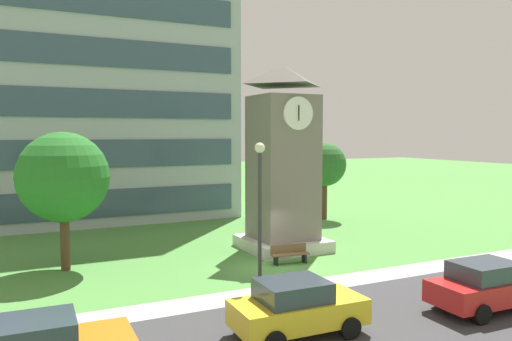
{
  "coord_description": "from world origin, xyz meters",
  "views": [
    {
      "loc": [
        -10.49,
        -19.62,
        6.07
      ],
      "look_at": [
        1.06,
        4.18,
        4.12
      ],
      "focal_mm": 35.1,
      "sensor_mm": 36.0,
      "label": 1
    }
  ],
  "objects_px": {
    "clock_tower": "(283,169)",
    "park_bench": "(290,254)",
    "parked_car_yellow": "(297,307)",
    "parked_car_red": "(488,285)",
    "tree_streetside": "(325,165)",
    "street_lamp": "(260,205)",
    "tree_near_tower": "(63,177)"
  },
  "relations": [
    {
      "from": "clock_tower",
      "to": "park_bench",
      "type": "xyz_separation_m",
      "value": [
        -1.14,
        -2.74,
        -3.79
      ]
    },
    {
      "from": "parked_car_yellow",
      "to": "parked_car_red",
      "type": "relative_size",
      "value": 0.94
    },
    {
      "from": "clock_tower",
      "to": "parked_car_red",
      "type": "height_order",
      "value": "clock_tower"
    },
    {
      "from": "clock_tower",
      "to": "tree_streetside",
      "type": "bearing_deg",
      "value": 43.65
    },
    {
      "from": "park_bench",
      "to": "street_lamp",
      "type": "bearing_deg",
      "value": -129.81
    },
    {
      "from": "parked_car_yellow",
      "to": "clock_tower",
      "type": "bearing_deg",
      "value": 63.26
    },
    {
      "from": "tree_near_tower",
      "to": "park_bench",
      "type": "bearing_deg",
      "value": -19.49
    },
    {
      "from": "street_lamp",
      "to": "tree_near_tower",
      "type": "relative_size",
      "value": 0.94
    },
    {
      "from": "street_lamp",
      "to": "tree_near_tower",
      "type": "distance_m",
      "value": 9.84
    },
    {
      "from": "street_lamp",
      "to": "clock_tower",
      "type": "bearing_deg",
      "value": 55.9
    },
    {
      "from": "parked_car_yellow",
      "to": "tree_streetside",
      "type": "bearing_deg",
      "value": 54.12
    },
    {
      "from": "parked_car_yellow",
      "to": "parked_car_red",
      "type": "bearing_deg",
      "value": -8.16
    },
    {
      "from": "clock_tower",
      "to": "parked_car_red",
      "type": "xyz_separation_m",
      "value": [
        1.95,
        -11.11,
        -3.4
      ]
    },
    {
      "from": "tree_near_tower",
      "to": "parked_car_yellow",
      "type": "distance_m",
      "value": 12.55
    },
    {
      "from": "clock_tower",
      "to": "parked_car_red",
      "type": "bearing_deg",
      "value": -80.05
    },
    {
      "from": "clock_tower",
      "to": "street_lamp",
      "type": "relative_size",
      "value": 1.66
    },
    {
      "from": "park_bench",
      "to": "tree_streetside",
      "type": "bearing_deg",
      "value": 49.09
    },
    {
      "from": "tree_streetside",
      "to": "parked_car_red",
      "type": "relative_size",
      "value": 1.25
    },
    {
      "from": "park_bench",
      "to": "street_lamp",
      "type": "distance_m",
      "value": 6.77
    },
    {
      "from": "park_bench",
      "to": "parked_car_yellow",
      "type": "relative_size",
      "value": 0.45
    },
    {
      "from": "park_bench",
      "to": "tree_streetside",
      "type": "height_order",
      "value": "tree_streetside"
    },
    {
      "from": "park_bench",
      "to": "tree_near_tower",
      "type": "xyz_separation_m",
      "value": [
        -9.55,
        3.38,
        3.69
      ]
    },
    {
      "from": "clock_tower",
      "to": "parked_car_yellow",
      "type": "bearing_deg",
      "value": -116.74
    },
    {
      "from": "street_lamp",
      "to": "parked_car_red",
      "type": "xyz_separation_m",
      "value": [
        6.93,
        -3.74,
        -2.73
      ]
    },
    {
      "from": "clock_tower",
      "to": "parked_car_yellow",
      "type": "xyz_separation_m",
      "value": [
        -5.09,
        -10.1,
        -3.4
      ]
    },
    {
      "from": "park_bench",
      "to": "parked_car_red",
      "type": "height_order",
      "value": "parked_car_red"
    },
    {
      "from": "park_bench",
      "to": "street_lamp",
      "type": "relative_size",
      "value": 0.32
    },
    {
      "from": "street_lamp",
      "to": "parked_car_yellow",
      "type": "xyz_separation_m",
      "value": [
        -0.1,
        -2.74,
        -2.73
      ]
    },
    {
      "from": "park_bench",
      "to": "street_lamp",
      "type": "height_order",
      "value": "street_lamp"
    },
    {
      "from": "clock_tower",
      "to": "parked_car_yellow",
      "type": "distance_m",
      "value": 11.8
    },
    {
      "from": "street_lamp",
      "to": "parked_car_red",
      "type": "relative_size",
      "value": 1.33
    },
    {
      "from": "street_lamp",
      "to": "tree_near_tower",
      "type": "bearing_deg",
      "value": 125.49
    }
  ]
}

